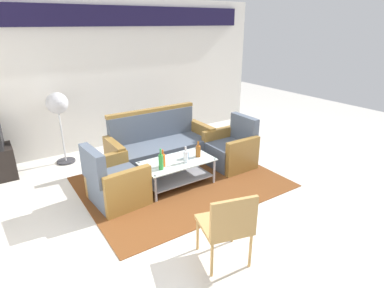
{
  "coord_description": "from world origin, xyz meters",
  "views": [
    {
      "loc": [
        -2.26,
        -3.0,
        2.37
      ],
      "look_at": [
        0.21,
        0.68,
        0.65
      ],
      "focal_mm": 29.53,
      "sensor_mm": 36.0,
      "label": 1
    }
  ],
  "objects_px": {
    "armchair_left": "(115,183)",
    "pedestal_fan": "(58,107)",
    "bottle_clear": "(186,156)",
    "wicker_chair": "(228,223)",
    "bottle_green": "(161,162)",
    "couch": "(160,148)",
    "bottle_orange": "(163,160)",
    "armchair_right": "(231,150)",
    "cup": "(186,155)",
    "bottle_brown": "(198,151)",
    "coffee_table": "(177,169)"
  },
  "relations": [
    {
      "from": "bottle_clear",
      "to": "cup",
      "type": "distance_m",
      "value": 0.16
    },
    {
      "from": "bottle_brown",
      "to": "bottle_clear",
      "type": "xyz_separation_m",
      "value": [
        -0.28,
        -0.08,
        0.0
      ]
    },
    {
      "from": "bottle_orange",
      "to": "wicker_chair",
      "type": "relative_size",
      "value": 0.31
    },
    {
      "from": "coffee_table",
      "to": "cup",
      "type": "height_order",
      "value": "cup"
    },
    {
      "from": "couch",
      "to": "armchair_left",
      "type": "xyz_separation_m",
      "value": [
        -1.11,
        -0.73,
        -0.03
      ]
    },
    {
      "from": "bottle_green",
      "to": "cup",
      "type": "distance_m",
      "value": 0.52
    },
    {
      "from": "bottle_clear",
      "to": "wicker_chair",
      "type": "xyz_separation_m",
      "value": [
        -0.54,
        -1.62,
        -0.01
      ]
    },
    {
      "from": "bottle_clear",
      "to": "cup",
      "type": "xyz_separation_m",
      "value": [
        0.08,
        0.13,
        -0.05
      ]
    },
    {
      "from": "bottle_clear",
      "to": "armchair_left",
      "type": "bearing_deg",
      "value": 170.12
    },
    {
      "from": "coffee_table",
      "to": "bottle_brown",
      "type": "xyz_separation_m",
      "value": [
        0.36,
        -0.04,
        0.23
      ]
    },
    {
      "from": "armchair_left",
      "to": "couch",
      "type": "bearing_deg",
      "value": 119.28
    },
    {
      "from": "couch",
      "to": "bottle_brown",
      "type": "bearing_deg",
      "value": 104.6
    },
    {
      "from": "bottle_clear",
      "to": "pedestal_fan",
      "type": "height_order",
      "value": "pedestal_fan"
    },
    {
      "from": "couch",
      "to": "coffee_table",
      "type": "xyz_separation_m",
      "value": [
        -0.14,
        -0.79,
        -0.04
      ]
    },
    {
      "from": "bottle_orange",
      "to": "armchair_left",
      "type": "bearing_deg",
      "value": 171.14
    },
    {
      "from": "bottle_green",
      "to": "pedestal_fan",
      "type": "relative_size",
      "value": 0.25
    },
    {
      "from": "couch",
      "to": "bottle_brown",
      "type": "xyz_separation_m",
      "value": [
        0.22,
        -0.84,
        0.19
      ]
    },
    {
      "from": "armchair_left",
      "to": "bottle_clear",
      "type": "height_order",
      "value": "armchair_left"
    },
    {
      "from": "armchair_left",
      "to": "bottle_orange",
      "type": "distance_m",
      "value": 0.74
    },
    {
      "from": "cup",
      "to": "wicker_chair",
      "type": "bearing_deg",
      "value": -109.72
    },
    {
      "from": "bottle_brown",
      "to": "cup",
      "type": "xyz_separation_m",
      "value": [
        -0.2,
        0.05,
        -0.04
      ]
    },
    {
      "from": "bottle_clear",
      "to": "cup",
      "type": "bearing_deg",
      "value": 56.43
    },
    {
      "from": "bottle_orange",
      "to": "coffee_table",
      "type": "bearing_deg",
      "value": 10.22
    },
    {
      "from": "wicker_chair",
      "to": "bottle_green",
      "type": "bearing_deg",
      "value": 100.96
    },
    {
      "from": "armchair_left",
      "to": "bottle_brown",
      "type": "relative_size",
      "value": 3.39
    },
    {
      "from": "cup",
      "to": "pedestal_fan",
      "type": "bearing_deg",
      "value": 126.79
    },
    {
      "from": "armchair_right",
      "to": "wicker_chair",
      "type": "height_order",
      "value": "armchair_right"
    },
    {
      "from": "armchair_right",
      "to": "bottle_brown",
      "type": "bearing_deg",
      "value": 100.14
    },
    {
      "from": "bottle_brown",
      "to": "armchair_left",
      "type": "bearing_deg",
      "value": 175.56
    },
    {
      "from": "bottle_green",
      "to": "cup",
      "type": "xyz_separation_m",
      "value": [
        0.5,
        0.13,
        -0.07
      ]
    },
    {
      "from": "armchair_left",
      "to": "pedestal_fan",
      "type": "bearing_deg",
      "value": -176.03
    },
    {
      "from": "armchair_right",
      "to": "bottle_clear",
      "type": "bearing_deg",
      "value": 101.66
    },
    {
      "from": "bottle_green",
      "to": "bottle_orange",
      "type": "distance_m",
      "value": 0.11
    },
    {
      "from": "armchair_right",
      "to": "bottle_green",
      "type": "height_order",
      "value": "armchair_right"
    },
    {
      "from": "armchair_right",
      "to": "pedestal_fan",
      "type": "bearing_deg",
      "value": 53.62
    },
    {
      "from": "couch",
      "to": "armchair_left",
      "type": "height_order",
      "value": "couch"
    },
    {
      "from": "couch",
      "to": "armchair_right",
      "type": "bearing_deg",
      "value": 145.76
    },
    {
      "from": "armchair_left",
      "to": "pedestal_fan",
      "type": "height_order",
      "value": "pedestal_fan"
    },
    {
      "from": "armchair_left",
      "to": "coffee_table",
      "type": "distance_m",
      "value": 0.97
    },
    {
      "from": "bottle_green",
      "to": "wicker_chair",
      "type": "height_order",
      "value": "wicker_chair"
    },
    {
      "from": "wicker_chair",
      "to": "cup",
      "type": "bearing_deg",
      "value": 85.62
    },
    {
      "from": "bottle_clear",
      "to": "wicker_chair",
      "type": "distance_m",
      "value": 1.71
    },
    {
      "from": "armchair_left",
      "to": "bottle_brown",
      "type": "bearing_deg",
      "value": 81.3
    },
    {
      "from": "armchair_left",
      "to": "bottle_green",
      "type": "relative_size",
      "value": 2.7
    },
    {
      "from": "armchair_left",
      "to": "bottle_green",
      "type": "bearing_deg",
      "value": 69.18
    },
    {
      "from": "pedestal_fan",
      "to": "armchair_right",
      "type": "bearing_deg",
      "value": -36.43
    },
    {
      "from": "armchair_left",
      "to": "pedestal_fan",
      "type": "distance_m",
      "value": 1.96
    },
    {
      "from": "armchair_left",
      "to": "armchair_right",
      "type": "height_order",
      "value": "same"
    },
    {
      "from": "coffee_table",
      "to": "bottle_clear",
      "type": "distance_m",
      "value": 0.28
    },
    {
      "from": "pedestal_fan",
      "to": "bottle_orange",
      "type": "bearing_deg",
      "value": -63.28
    }
  ]
}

